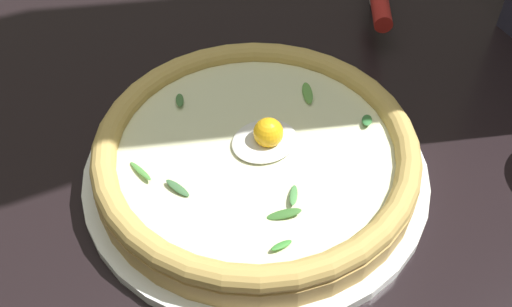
# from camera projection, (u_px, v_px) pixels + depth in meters

# --- Properties ---
(ground_plane) EXTENTS (2.40, 2.40, 0.03)m
(ground_plane) POSITION_uv_depth(u_px,v_px,m) (281.00, 159.00, 0.64)
(ground_plane) COLOR black
(ground_plane) RESTS_ON ground
(pizza_plate) EXTENTS (0.33, 0.33, 0.01)m
(pizza_plate) POSITION_uv_depth(u_px,v_px,m) (256.00, 171.00, 0.60)
(pizza_plate) COLOR white
(pizza_plate) RESTS_ON ground
(pizza) EXTENTS (0.31, 0.31, 0.06)m
(pizza) POSITION_uv_depth(u_px,v_px,m) (256.00, 153.00, 0.58)
(pizza) COLOR tan
(pizza) RESTS_ON pizza_plate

